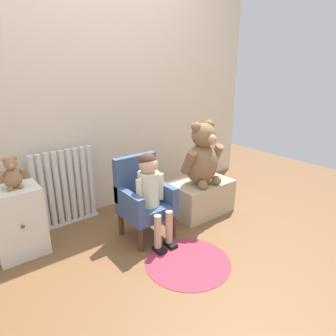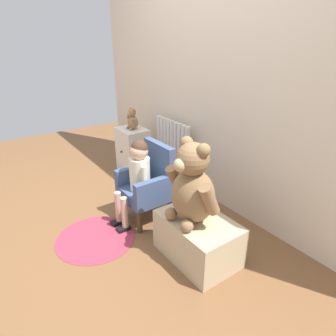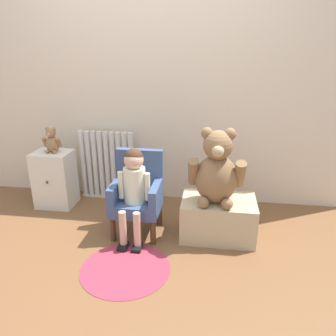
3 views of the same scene
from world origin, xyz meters
TOP-DOWN VIEW (x-y plane):
  - ground_plane at (0.00, 0.00)m, footprint 6.00×6.00m
  - back_wall at (0.00, 1.19)m, footprint 3.80×0.05m
  - radiator at (-0.42, 1.06)m, footprint 0.56×0.05m
  - small_dresser at (-0.87, 0.83)m, footprint 0.35×0.30m
  - child_armchair at (0.02, 0.49)m, footprint 0.39×0.37m
  - child_figure at (0.02, 0.38)m, footprint 0.25×0.35m
  - low_bench at (0.67, 0.48)m, footprint 0.58×0.39m
  - large_teddy_bear at (0.64, 0.44)m, footprint 0.43×0.30m
  - small_teddy_bear at (-0.85, 0.83)m, footprint 0.17×0.12m
  - floor_rug at (0.05, -0.05)m, footprint 0.63×0.63m

SIDE VIEW (x-z plane):
  - ground_plane at x=0.00m, z-range 0.00..0.00m
  - floor_rug at x=0.05m, z-range 0.00..0.01m
  - low_bench at x=0.67m, z-range 0.00..0.32m
  - small_dresser at x=-0.87m, z-range 0.00..0.54m
  - child_armchair at x=0.02m, z-range 0.00..0.67m
  - radiator at x=-0.42m, z-range 0.00..0.69m
  - child_figure at x=0.02m, z-range 0.11..0.85m
  - large_teddy_bear at x=0.64m, z-range 0.28..0.87m
  - small_teddy_bear at x=-0.85m, z-range 0.52..0.76m
  - back_wall at x=0.00m, z-range 0.00..2.40m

